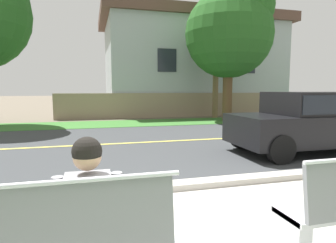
{
  "coord_description": "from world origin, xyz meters",
  "views": [
    {
      "loc": [
        -1.16,
        -1.91,
        1.6
      ],
      "look_at": [
        0.23,
        3.25,
        1.0
      ],
      "focal_mm": 30.53,
      "sensor_mm": 36.0,
      "label": 1
    }
  ],
  "objects": [
    {
      "name": "ground_plane",
      "position": [
        0.0,
        8.0,
        0.0
      ],
      "size": [
        140.0,
        140.0,
        0.0
      ],
      "primitive_type": "plane",
      "color": "#665B4C"
    },
    {
      "name": "curb_edge",
      "position": [
        0.0,
        2.35,
        0.06
      ],
      "size": [
        44.0,
        0.3,
        0.11
      ],
      "primitive_type": "cube",
      "color": "#ADA89E",
      "rests_on": "ground_plane"
    },
    {
      "name": "street_asphalt",
      "position": [
        0.0,
        6.5,
        0.0
      ],
      "size": [
        52.0,
        8.0,
        0.01
      ],
      "primitive_type": "cube",
      "color": "#383A3D",
      "rests_on": "ground_plane"
    },
    {
      "name": "road_centre_line",
      "position": [
        0.0,
        6.5,
        0.01
      ],
      "size": [
        48.0,
        0.14,
        0.01
      ],
      "primitive_type": "cube",
      "color": "#E0CC4C",
      "rests_on": "ground_plane"
    },
    {
      "name": "far_verge_grass",
      "position": [
        0.0,
        11.56,
        0.01
      ],
      "size": [
        48.0,
        2.8,
        0.02
      ],
      "primitive_type": "cube",
      "color": "#38702D",
      "rests_on": "ground_plane"
    },
    {
      "name": "seated_person_grey",
      "position": [
        -1.2,
        0.35,
        0.68
      ],
      "size": [
        0.52,
        0.68,
        1.25
      ],
      "color": "#333D56",
      "rests_on": "ground_plane"
    },
    {
      "name": "car_black_near",
      "position": [
        4.35,
        4.1,
        0.85
      ],
      "size": [
        4.3,
        1.86,
        1.54
      ],
      "color": "black",
      "rests_on": "ground_plane"
    },
    {
      "name": "shade_tree_left",
      "position": [
        5.67,
        11.25,
        4.65
      ],
      "size": [
        4.34,
        4.34,
        7.15
      ],
      "color": "brown",
      "rests_on": "ground_plane"
    },
    {
      "name": "garden_wall",
      "position": [
        3.41,
        14.12,
        0.7
      ],
      "size": [
        13.0,
        0.36,
        1.4
      ],
      "primitive_type": "cube",
      "color": "gray",
      "rests_on": "ground_plane"
    },
    {
      "name": "house_across_street",
      "position": [
        5.65,
        17.32,
        3.31
      ],
      "size": [
        12.29,
        6.91,
        6.53
      ],
      "color": "#A3ADB2",
      "rests_on": "ground_plane"
    }
  ]
}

